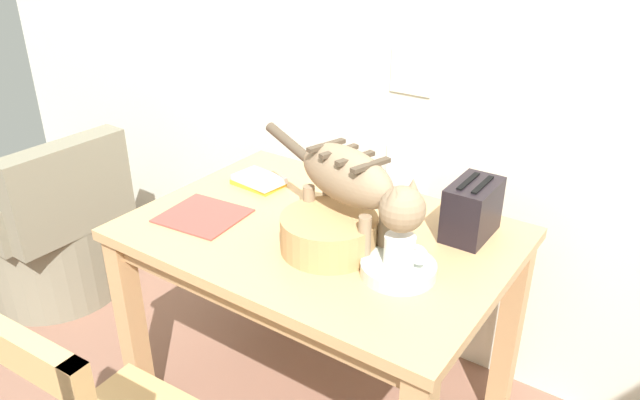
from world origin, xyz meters
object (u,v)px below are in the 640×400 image
object	(u,v)px
book_stack	(259,181)
cat	(355,183)
toaster	(472,210)
saucer_bowl	(398,269)
wicker_basket	(329,233)
dining_table	(320,256)
magazine	(203,216)
wicker_armchair	(54,240)
coffee_mug	(401,250)

from	to	relation	value
book_stack	cat	bearing A→B (deg)	-19.38
toaster	saucer_bowl	bearing A→B (deg)	-102.73
wicker_basket	toaster	world-z (taller)	toaster
cat	book_stack	bearing A→B (deg)	-92.89
dining_table	wicker_basket	xyz separation A→B (m)	(0.09, -0.09, 0.15)
magazine	wicker_basket	xyz separation A→B (m)	(0.45, 0.06, 0.05)
magazine	wicker_armchair	world-z (taller)	wicker_armchair
saucer_bowl	coffee_mug	world-z (taller)	coffee_mug
cat	wicker_armchair	bearing A→B (deg)	-72.07
coffee_mug	wicker_basket	xyz separation A→B (m)	(-0.23, 0.01, -0.02)
magazine	wicker_armchair	size ratio (longest dim) A/B	0.32
cat	book_stack	xyz separation A→B (m)	(-0.51, 0.18, -0.19)
dining_table	book_stack	distance (m)	0.41
dining_table	wicker_armchair	size ratio (longest dim) A/B	1.48
book_stack	wicker_basket	bearing A→B (deg)	-26.41
toaster	wicker_armchair	bearing A→B (deg)	-170.38
dining_table	wicker_armchair	distance (m)	1.47
coffee_mug	book_stack	world-z (taller)	coffee_mug
toaster	book_stack	bearing A→B (deg)	-173.21
wicker_armchair	toaster	bearing A→B (deg)	-79.48
magazine	coffee_mug	bearing A→B (deg)	-0.69
saucer_bowl	wicker_basket	xyz separation A→B (m)	(-0.23, 0.01, 0.04)
coffee_mug	saucer_bowl	bearing A→B (deg)	180.00
cat	saucer_bowl	size ratio (longest dim) A/B	3.11
dining_table	wicker_basket	distance (m)	0.20
cat	coffee_mug	xyz separation A→B (m)	(0.18, -0.05, -0.13)
saucer_bowl	wicker_armchair	size ratio (longest dim) A/B	0.26
magazine	toaster	distance (m)	0.84
book_stack	wicker_armchair	xyz separation A→B (m)	(-1.06, -0.22, -0.49)
dining_table	coffee_mug	bearing A→B (deg)	-15.61
saucer_bowl	coffee_mug	xyz separation A→B (m)	(0.00, 0.00, 0.06)
wicker_basket	book_stack	bearing A→B (deg)	153.59
cat	wicker_armchair	xyz separation A→B (m)	(-1.56, -0.04, -0.68)
toaster	magazine	bearing A→B (deg)	-153.34
cat	wicker_basket	world-z (taller)	cat
coffee_mug	magazine	xyz separation A→B (m)	(-0.68, -0.06, -0.08)
saucer_bowl	magazine	world-z (taller)	saucer_bowl
cat	magazine	distance (m)	0.55
toaster	wicker_armchair	xyz separation A→B (m)	(-1.81, -0.31, -0.55)
magazine	toaster	bearing A→B (deg)	21.28
wicker_armchair	wicker_basket	bearing A→B (deg)	-89.39
saucer_bowl	magazine	bearing A→B (deg)	-175.28
cat	wicker_armchair	world-z (taller)	cat
coffee_mug	magazine	size ratio (longest dim) A/B	0.51
coffee_mug	toaster	xyz separation A→B (m)	(0.07, 0.32, 0.01)
dining_table	toaster	world-z (taller)	toaster
magazine	wicker_basket	distance (m)	0.45
coffee_mug	toaster	size ratio (longest dim) A/B	0.63
saucer_bowl	wicker_armchair	world-z (taller)	wicker_armchair
wicker_basket	wicker_armchair	size ratio (longest dim) A/B	0.36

